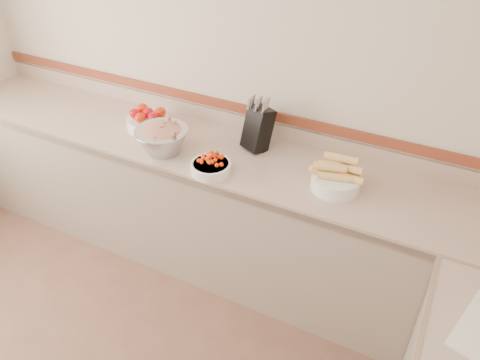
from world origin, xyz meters
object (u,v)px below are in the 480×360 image
at_px(knife_block, 258,127).
at_px(rhubarb_bowl, 162,138).
at_px(corn_bowl, 336,178).
at_px(tomato_bowl, 148,120).
at_px(cherry_tomato_bowl, 211,166).

distance_m(knife_block, rhubarb_bowl, 0.58).
bearing_deg(knife_block, corn_bowl, -18.63).
distance_m(tomato_bowl, corn_bowl, 1.30).
relative_size(knife_block, corn_bowl, 1.17).
distance_m(corn_bowl, rhubarb_bowl, 1.05).
relative_size(cherry_tomato_bowl, rhubarb_bowl, 0.73).
bearing_deg(tomato_bowl, cherry_tomato_bowl, -22.65).
bearing_deg(tomato_bowl, knife_block, 7.50).
bearing_deg(rhubarb_bowl, corn_bowl, 6.27).
bearing_deg(rhubarb_bowl, knife_block, 31.52).
bearing_deg(cherry_tomato_bowl, tomato_bowl, 157.35).
height_order(tomato_bowl, rhubarb_bowl, rhubarb_bowl).
distance_m(cherry_tomato_bowl, rhubarb_bowl, 0.38).
xyz_separation_m(tomato_bowl, cherry_tomato_bowl, (0.63, -0.26, -0.01)).
bearing_deg(cherry_tomato_bowl, rhubarb_bowl, 170.85).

